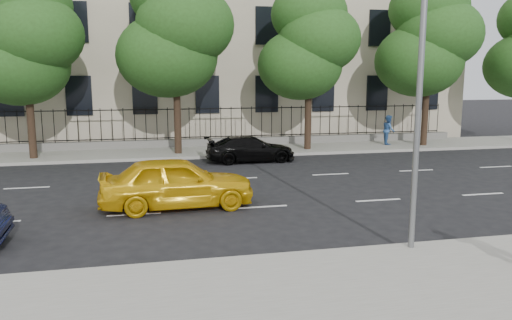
# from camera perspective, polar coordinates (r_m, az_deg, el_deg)

# --- Properties ---
(ground) EXTENTS (120.00, 120.00, 0.00)m
(ground) POSITION_cam_1_polar(r_m,az_deg,el_deg) (13.70, 3.14, -8.06)
(ground) COLOR black
(ground) RESTS_ON ground
(near_sidewalk) EXTENTS (60.00, 4.00, 0.15)m
(near_sidewalk) POSITION_cam_1_polar(r_m,az_deg,el_deg) (10.13, 9.36, -14.38)
(near_sidewalk) COLOR gray
(near_sidewalk) RESTS_ON ground
(far_sidewalk) EXTENTS (60.00, 4.00, 0.15)m
(far_sidewalk) POSITION_cam_1_polar(r_m,az_deg,el_deg) (27.10, -4.74, 1.03)
(far_sidewalk) COLOR gray
(far_sidewalk) RESTS_ON ground
(lane_markings) EXTENTS (49.60, 4.62, 0.01)m
(lane_markings) POSITION_cam_1_polar(r_m,az_deg,el_deg) (18.15, -0.85, -3.55)
(lane_markings) COLOR silver
(lane_markings) RESTS_ON ground
(masonry_building) EXTENTS (34.60, 12.11, 18.50)m
(masonry_building) POSITION_cam_1_polar(r_m,az_deg,el_deg) (36.00, -6.93, 17.44)
(masonry_building) COLOR beige
(masonry_building) RESTS_ON ground
(iron_fence) EXTENTS (30.00, 0.50, 2.20)m
(iron_fence) POSITION_cam_1_polar(r_m,az_deg,el_deg) (28.69, -5.21, 2.67)
(iron_fence) COLOR slate
(iron_fence) RESTS_ON far_sidewalk
(street_light) EXTENTS (0.25, 3.32, 8.05)m
(street_light) POSITION_cam_1_polar(r_m,az_deg,el_deg) (12.38, 17.23, 13.77)
(street_light) COLOR slate
(street_light) RESTS_ON near_sidewalk
(tree_b) EXTENTS (5.53, 5.12, 8.97)m
(tree_b) POSITION_cam_1_polar(r_m,az_deg,el_deg) (26.54, -24.78, 12.49)
(tree_b) COLOR #382619
(tree_b) RESTS_ON far_sidewalk
(tree_c) EXTENTS (5.89, 5.50, 9.80)m
(tree_c) POSITION_cam_1_polar(r_m,az_deg,el_deg) (26.06, -9.17, 14.56)
(tree_c) COLOR #382619
(tree_c) RESTS_ON far_sidewalk
(tree_d) EXTENTS (5.34, 4.94, 8.84)m
(tree_d) POSITION_cam_1_polar(r_m,az_deg,el_deg) (27.34, 6.08, 13.20)
(tree_d) COLOR #382619
(tree_d) RESTS_ON far_sidewalk
(tree_e) EXTENTS (5.71, 5.31, 9.46)m
(tree_e) POSITION_cam_1_polar(r_m,az_deg,el_deg) (30.28, 19.11, 13.07)
(tree_e) COLOR #382619
(tree_e) RESTS_ON far_sidewalk
(yellow_taxi) EXTENTS (4.90, 2.16, 1.64)m
(yellow_taxi) POSITION_cam_1_polar(r_m,az_deg,el_deg) (15.97, -9.02, -2.53)
(yellow_taxi) COLOR gold
(yellow_taxi) RESTS_ON ground
(black_sedan) EXTENTS (4.36, 1.89, 1.25)m
(black_sedan) POSITION_cam_1_polar(r_m,az_deg,el_deg) (24.09, -0.65, 1.28)
(black_sedan) COLOR black
(black_sedan) RESTS_ON ground
(pedestrian_far) EXTENTS (0.87, 0.99, 1.71)m
(pedestrian_far) POSITION_cam_1_polar(r_m,az_deg,el_deg) (29.93, 14.91, 3.36)
(pedestrian_far) COLOR #325C99
(pedestrian_far) RESTS_ON far_sidewalk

